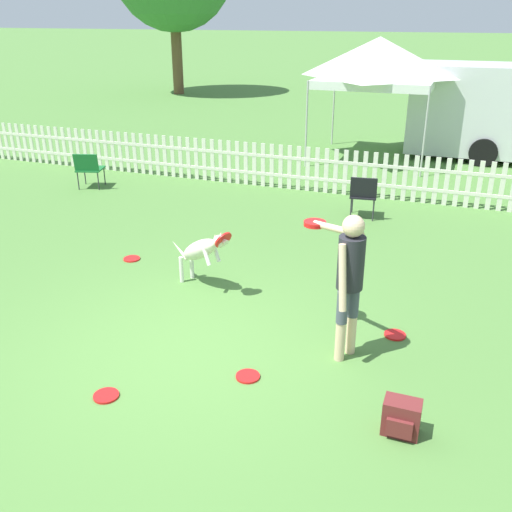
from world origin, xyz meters
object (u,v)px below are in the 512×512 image
Objects in this scene: frisbee_near_handler at (395,335)px; canopy_tent_main at (379,61)px; handler_person at (348,270)px; frisbee_near_dog at (248,376)px; leaping_dog at (202,250)px; backpack_on_grass at (401,418)px; frisbee_far_scatter at (106,396)px; folding_chair_blue_left at (363,193)px; folding_chair_center at (89,167)px; frisbee_midfield at (132,259)px.

canopy_tent_main reaches higher than frisbee_near_handler.
handler_person is 9.58m from canopy_tent_main.
frisbee_near_handler is 1.00× the size of frisbee_near_dog.
leaping_dog is 3.62m from backpack_on_grass.
frisbee_far_scatter is 2.84m from backpack_on_grass.
frisbee_far_scatter is (-2.01, -1.58, -1.01)m from handler_person.
leaping_dog reaches higher than folding_chair_blue_left.
leaping_dog is 2.61m from frisbee_far_scatter.
frisbee_far_scatter is 6.37m from folding_chair_blue_left.
folding_chair_blue_left is 5.87m from folding_chair_center.
frisbee_near_dog is (-1.32, -1.38, 0.00)m from frisbee_near_handler.
frisbee_far_scatter is at bearing -138.96° from frisbee_near_handler.
backpack_on_grass is at bearing 96.66° from folding_chair_blue_left.
handler_person is 6.48× the size of frisbee_near_handler.
frisbee_near_handler is at bearing -78.08° from canopy_tent_main.
leaping_dog is at bearing 93.54° from frisbee_far_scatter.
frisbee_midfield is (-1.45, 0.49, -0.55)m from leaping_dog.
folding_chair_blue_left is at bearing 77.87° from frisbee_far_scatter.
frisbee_midfield and frisbee_far_scatter have the same top height.
folding_chair_center reaches higher than frisbee_midfield.
folding_chair_center is at bearing 133.81° from frisbee_midfield.
frisbee_midfield is at bearing 141.35° from frisbee_near_dog.
frisbee_near_dog is at bearing -86.98° from canopy_tent_main.
frisbee_midfield is 5.09m from backpack_on_grass.
canopy_tent_main is (-0.54, 10.16, 2.39)m from frisbee_near_dog.
frisbee_midfield is 0.32× the size of folding_chair_center.
handler_person is at bearing 127.95° from folding_chair_center.
handler_person reaches higher than backpack_on_grass.
leaping_dog is at bearing 90.20° from handler_person.
canopy_tent_main reaches higher than frisbee_near_dog.
handler_person is 2.10× the size of folding_chair_center.
leaping_dog reaches higher than frisbee_near_handler.
frisbee_near_dog is (-0.82, -0.78, -1.01)m from handler_person.
frisbee_midfield is 0.31× the size of folding_chair_blue_left.
frisbee_near_handler is 0.32× the size of folding_chair_center.
frisbee_near_dog is 10.46m from canopy_tent_main.
frisbee_near_handler is at bearing 41.04° from frisbee_far_scatter.
frisbee_far_scatter is 0.09× the size of canopy_tent_main.
frisbee_far_scatter is at bearing 152.36° from handler_person.
frisbee_near_dog is 3.59m from frisbee_midfield.
canopy_tent_main reaches higher than folding_chair_blue_left.
frisbee_far_scatter is at bearing 70.25° from folding_chair_blue_left.
backpack_on_grass is at bearing -80.64° from frisbee_near_handler.
leaping_dog is (-2.17, 0.97, -0.46)m from handler_person.
frisbee_far_scatter is 7.61m from folding_chair_center.
frisbee_near_handler is 0.09× the size of canopy_tent_main.
canopy_tent_main is (-2.13, 10.47, 2.24)m from backpack_on_grass.
folding_chair_blue_left reaches higher than frisbee_near_dog.
canopy_tent_main is at bearing -89.50° from folding_chair_blue_left.
folding_chair_center is at bearing 142.59° from backpack_on_grass.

